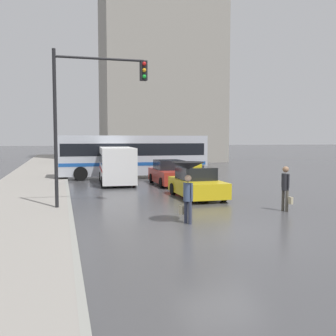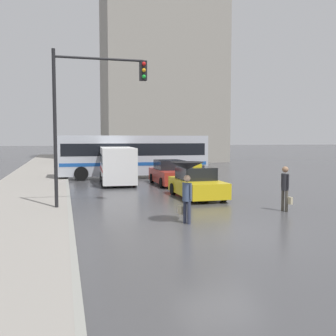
{
  "view_description": "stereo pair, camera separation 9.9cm",
  "coord_description": "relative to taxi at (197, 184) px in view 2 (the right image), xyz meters",
  "views": [
    {
      "loc": [
        -4.62,
        -10.98,
        2.88
      ],
      "look_at": [
        0.51,
        7.93,
        1.4
      ],
      "focal_mm": 42.0,
      "sensor_mm": 36.0,
      "label": 1
    },
    {
      "loc": [
        -4.53,
        -11.0,
        2.88
      ],
      "look_at": [
        0.51,
        7.93,
        1.4
      ],
      "focal_mm": 42.0,
      "sensor_mm": 36.0,
      "label": 2
    }
  ],
  "objects": [
    {
      "name": "pedestrian_with_umbrella",
      "position": [
        -2.24,
        -5.47,
        1.05
      ],
      "size": [
        1.14,
        1.14,
        2.09
      ],
      "rotation": [
        0.0,
        0.0,
        1.94
      ],
      "color": "#2D3347",
      "rests_on": "ground_plane"
    },
    {
      "name": "city_bus",
      "position": [
        -1.32,
        10.48,
        1.04
      ],
      "size": [
        10.8,
        2.82,
        3.08
      ],
      "rotation": [
        0.0,
        0.0,
        1.55
      ],
      "color": "#B2B7C1",
      "rests_on": "ground_plane"
    },
    {
      "name": "ambulance_van",
      "position": [
        -2.95,
        7.0,
        0.61
      ],
      "size": [
        2.35,
        5.6,
        2.31
      ],
      "rotation": [
        0.0,
        0.0,
        3.08
      ],
      "color": "white",
      "rests_on": "ground_plane"
    },
    {
      "name": "traffic_light",
      "position": [
        -5.15,
        -1.81,
        3.73
      ],
      "size": [
        3.77,
        0.38,
        6.37
      ],
      "color": "black",
      "rests_on": "ground_plane"
    },
    {
      "name": "pedestrian_man",
      "position": [
        2.18,
        -4.34,
        0.35
      ],
      "size": [
        0.33,
        0.57,
        1.78
      ],
      "rotation": [
        0.0,
        0.0,
        -1.41
      ],
      "color": "#4C473D",
      "rests_on": "ground_plane"
    },
    {
      "name": "sedan_red",
      "position": [
        0.13,
        5.48,
        0.02
      ],
      "size": [
        1.91,
        4.28,
        1.53
      ],
      "rotation": [
        0.0,
        0.0,
        3.14
      ],
      "color": "#A52D23",
      "rests_on": "ground_plane"
    },
    {
      "name": "taxi",
      "position": [
        0.0,
        0.0,
        0.0
      ],
      "size": [
        1.91,
        4.1,
        1.65
      ],
      "rotation": [
        0.0,
        0.0,
        3.14
      ],
      "color": "gold",
      "rests_on": "ground_plane"
    },
    {
      "name": "ground_plane",
      "position": [
        -1.71,
        -6.98,
        -0.68
      ],
      "size": [
        300.0,
        300.0,
        0.0
      ],
      "primitive_type": "plane",
      "color": "#424244"
    },
    {
      "name": "building_tower_near",
      "position": [
        5.96,
        30.92,
        18.35
      ],
      "size": [
        14.59,
        9.86,
        38.06
      ],
      "color": "gray",
      "rests_on": "ground_plane"
    }
  ]
}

